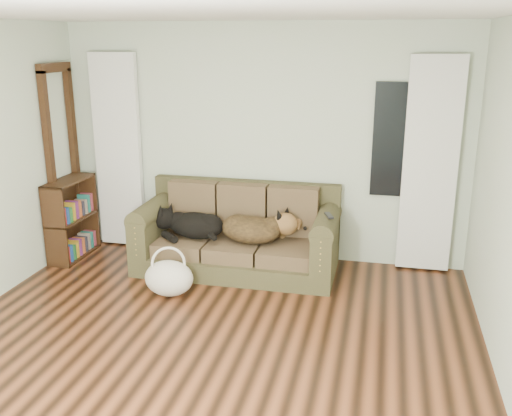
% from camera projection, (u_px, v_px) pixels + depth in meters
% --- Properties ---
extents(floor, '(5.00, 5.00, 0.00)m').
position_uv_depth(floor, '(191.00, 369.00, 4.35)').
color(floor, black).
rests_on(floor, ground).
extents(ceiling, '(5.00, 5.00, 0.00)m').
position_uv_depth(ceiling, '(178.00, 9.00, 3.61)').
color(ceiling, white).
rests_on(ceiling, ground).
extents(wall_back, '(4.50, 0.04, 2.60)m').
position_uv_depth(wall_back, '(262.00, 144.00, 6.31)').
color(wall_back, '#B1C4A6').
rests_on(wall_back, ground).
extents(curtain_left, '(0.55, 0.08, 2.25)m').
position_uv_depth(curtain_left, '(118.00, 152.00, 6.65)').
color(curtain_left, white).
rests_on(curtain_left, ground).
extents(curtain_right, '(0.55, 0.08, 2.25)m').
position_uv_depth(curtain_right, '(430.00, 166.00, 5.89)').
color(curtain_right, white).
rests_on(curtain_right, ground).
extents(window_pane, '(0.50, 0.03, 1.20)m').
position_uv_depth(window_pane, '(397.00, 140.00, 5.94)').
color(window_pane, black).
rests_on(window_pane, wall_back).
extents(door_casing, '(0.07, 0.60, 2.10)m').
position_uv_depth(door_casing, '(63.00, 165.00, 6.44)').
color(door_casing, black).
rests_on(door_casing, ground).
extents(sofa, '(2.12, 0.92, 0.87)m').
position_uv_depth(sofa, '(237.00, 230.00, 6.10)').
color(sofa, '#2B281E').
rests_on(sofa, floor).
extents(dog_black_lab, '(0.73, 0.60, 0.27)m').
position_uv_depth(dog_black_lab, '(192.00, 225.00, 6.17)').
color(dog_black_lab, black).
rests_on(dog_black_lab, sofa).
extents(dog_shepherd, '(0.75, 0.59, 0.30)m').
position_uv_depth(dog_shepherd, '(255.00, 229.00, 6.02)').
color(dog_shepherd, black).
rests_on(dog_shepherd, sofa).
extents(tv_remote, '(0.11, 0.18, 0.02)m').
position_uv_depth(tv_remote, '(329.00, 215.00, 5.67)').
color(tv_remote, black).
rests_on(tv_remote, sofa).
extents(tote_bag, '(0.49, 0.38, 0.35)m').
position_uv_depth(tote_bag, '(169.00, 280.00, 5.56)').
color(tote_bag, beige).
rests_on(tote_bag, floor).
extents(bookshelf, '(0.29, 0.73, 0.91)m').
position_uv_depth(bookshelf, '(71.00, 215.00, 6.46)').
color(bookshelf, black).
rests_on(bookshelf, floor).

